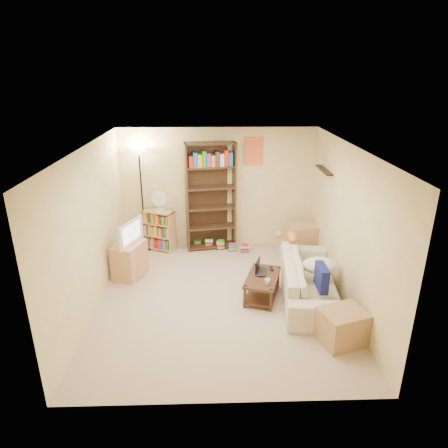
{
  "coord_description": "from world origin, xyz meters",
  "views": [
    {
      "loc": [
        -0.12,
        -5.76,
        3.53
      ],
      "look_at": [
        0.08,
        0.7,
        1.05
      ],
      "focal_mm": 32.0,
      "sensor_mm": 36.0,
      "label": 1
    }
  ],
  "objects_px": {
    "laptop": "(265,272)",
    "floor_lamp": "(140,170)",
    "tabby_cat": "(290,236)",
    "desk_fan": "(159,201)",
    "tall_bookshelf": "(211,194)",
    "side_table": "(302,238)",
    "tv_stand": "(130,260)",
    "mug": "(267,282)",
    "short_bookshelf": "(159,230)",
    "sofa": "(309,279)",
    "coffee_table": "(262,284)",
    "end_cabinet": "(342,327)",
    "television": "(127,233)"
  },
  "relations": [
    {
      "from": "laptop",
      "to": "side_table",
      "type": "height_order",
      "value": "side_table"
    },
    {
      "from": "tv_stand",
      "to": "short_bookshelf",
      "type": "bearing_deg",
      "value": 92.27
    },
    {
      "from": "sofa",
      "to": "floor_lamp",
      "type": "relative_size",
      "value": 1.06
    },
    {
      "from": "side_table",
      "to": "television",
      "type": "bearing_deg",
      "value": -164.59
    },
    {
      "from": "end_cabinet",
      "to": "tv_stand",
      "type": "bearing_deg",
      "value": 148.43
    },
    {
      "from": "coffee_table",
      "to": "laptop",
      "type": "relative_size",
      "value": 2.53
    },
    {
      "from": "tabby_cat",
      "to": "desk_fan",
      "type": "bearing_deg",
      "value": 156.62
    },
    {
      "from": "laptop",
      "to": "short_bookshelf",
      "type": "xyz_separation_m",
      "value": [
        -1.98,
        1.87,
        0.02
      ]
    },
    {
      "from": "coffee_table",
      "to": "tall_bookshelf",
      "type": "bearing_deg",
      "value": 129.95
    },
    {
      "from": "desk_fan",
      "to": "mug",
      "type": "bearing_deg",
      "value": -49.05
    },
    {
      "from": "coffee_table",
      "to": "television",
      "type": "distance_m",
      "value": 2.54
    },
    {
      "from": "sofa",
      "to": "tabby_cat",
      "type": "height_order",
      "value": "tabby_cat"
    },
    {
      "from": "tall_bookshelf",
      "to": "coffee_table",
      "type": "bearing_deg",
      "value": -76.56
    },
    {
      "from": "tall_bookshelf",
      "to": "side_table",
      "type": "distance_m",
      "value": 2.08
    },
    {
      "from": "desk_fan",
      "to": "coffee_table",
      "type": "bearing_deg",
      "value": -45.95
    },
    {
      "from": "tabby_cat",
      "to": "side_table",
      "type": "distance_m",
      "value": 1.04
    },
    {
      "from": "mug",
      "to": "desk_fan",
      "type": "bearing_deg",
      "value": 130.95
    },
    {
      "from": "mug",
      "to": "short_bookshelf",
      "type": "distance_m",
      "value": 2.99
    },
    {
      "from": "floor_lamp",
      "to": "short_bookshelf",
      "type": "bearing_deg",
      "value": -9.11
    },
    {
      "from": "tv_stand",
      "to": "television",
      "type": "bearing_deg",
      "value": 0.0
    },
    {
      "from": "sofa",
      "to": "desk_fan",
      "type": "xyz_separation_m",
      "value": [
        -2.66,
        1.94,
        0.77
      ]
    },
    {
      "from": "sofa",
      "to": "tall_bookshelf",
      "type": "bearing_deg",
      "value": 44.93
    },
    {
      "from": "laptop",
      "to": "television",
      "type": "relative_size",
      "value": 0.53
    },
    {
      "from": "tabby_cat",
      "to": "end_cabinet",
      "type": "relative_size",
      "value": 0.86
    },
    {
      "from": "tabby_cat",
      "to": "side_table",
      "type": "bearing_deg",
      "value": 62.9
    },
    {
      "from": "tabby_cat",
      "to": "short_bookshelf",
      "type": "distance_m",
      "value": 2.77
    },
    {
      "from": "laptop",
      "to": "side_table",
      "type": "xyz_separation_m",
      "value": [
        0.97,
        1.61,
        -0.09
      ]
    },
    {
      "from": "coffee_table",
      "to": "television",
      "type": "relative_size",
      "value": 1.34
    },
    {
      "from": "television",
      "to": "short_bookshelf",
      "type": "height_order",
      "value": "television"
    },
    {
      "from": "tabby_cat",
      "to": "tv_stand",
      "type": "height_order",
      "value": "tabby_cat"
    },
    {
      "from": "end_cabinet",
      "to": "side_table",
      "type": "bearing_deg",
      "value": 88.63
    },
    {
      "from": "floor_lamp",
      "to": "desk_fan",
      "type": "bearing_deg",
      "value": -14.69
    },
    {
      "from": "mug",
      "to": "laptop",
      "type": "bearing_deg",
      "value": 87.6
    },
    {
      "from": "end_cabinet",
      "to": "floor_lamp",
      "type": "bearing_deg",
      "value": 134.52
    },
    {
      "from": "coffee_table",
      "to": "floor_lamp",
      "type": "xyz_separation_m",
      "value": [
        -2.24,
        2.04,
        1.46
      ]
    },
    {
      "from": "short_bookshelf",
      "to": "side_table",
      "type": "height_order",
      "value": "short_bookshelf"
    },
    {
      "from": "tv_stand",
      "to": "floor_lamp",
      "type": "distance_m",
      "value": 1.85
    },
    {
      "from": "laptop",
      "to": "side_table",
      "type": "distance_m",
      "value": 1.88
    },
    {
      "from": "tabby_cat",
      "to": "mug",
      "type": "relative_size",
      "value": 3.9
    },
    {
      "from": "laptop",
      "to": "floor_lamp",
      "type": "relative_size",
      "value": 0.18
    },
    {
      "from": "sofa",
      "to": "coffee_table",
      "type": "relative_size",
      "value": 2.3
    },
    {
      "from": "sofa",
      "to": "desk_fan",
      "type": "relative_size",
      "value": 5.25
    },
    {
      "from": "coffee_table",
      "to": "end_cabinet",
      "type": "height_order",
      "value": "end_cabinet"
    },
    {
      "from": "side_table",
      "to": "end_cabinet",
      "type": "xyz_separation_m",
      "value": [
        -0.07,
        -2.94,
        -0.07
      ]
    },
    {
      "from": "tabby_cat",
      "to": "mug",
      "type": "bearing_deg",
      "value": -115.79
    },
    {
      "from": "sofa",
      "to": "floor_lamp",
      "type": "xyz_separation_m",
      "value": [
        -3.01,
        2.03,
        1.39
      ]
    },
    {
      "from": "sofa",
      "to": "mug",
      "type": "distance_m",
      "value": 0.8
    },
    {
      "from": "laptop",
      "to": "tall_bookshelf",
      "type": "height_order",
      "value": "tall_bookshelf"
    },
    {
      "from": "tabby_cat",
      "to": "end_cabinet",
      "type": "bearing_deg",
      "value": -80.03
    },
    {
      "from": "tv_stand",
      "to": "desk_fan",
      "type": "bearing_deg",
      "value": 89.51
    }
  ]
}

